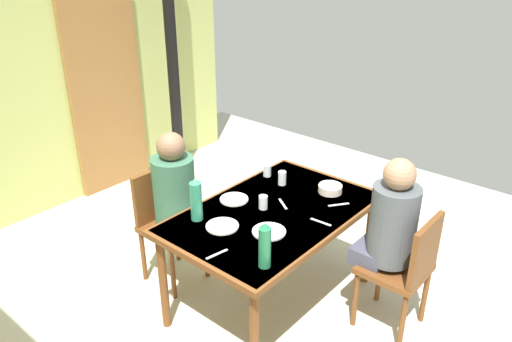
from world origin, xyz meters
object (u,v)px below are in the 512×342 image
(chair_near_diner, at_px, (406,267))
(person_far_diner, at_px, (176,191))
(serving_bowl_center, at_px, (330,189))
(water_bottle_green_near, at_px, (265,246))
(chair_far_diner, at_px, (166,219))
(water_bottle_green_far, at_px, (196,200))
(dining_table, at_px, (273,220))
(person_near_diner, at_px, (391,222))

(chair_near_diner, distance_m, person_far_diner, 1.64)
(person_far_diner, bearing_deg, serving_bowl_center, 131.89)
(chair_near_diner, relative_size, water_bottle_green_near, 3.10)
(chair_far_diner, bearing_deg, serving_bowl_center, 127.57)
(water_bottle_green_near, distance_m, water_bottle_green_far, 0.67)
(person_far_diner, bearing_deg, dining_table, 110.80)
(water_bottle_green_near, bearing_deg, dining_table, 34.19)
(person_far_diner, bearing_deg, person_near_diner, 113.98)
(chair_near_diner, xyz_separation_m, serving_bowl_center, (0.13, 0.68, 0.29))
(chair_near_diner, distance_m, person_near_diner, 0.31)
(dining_table, xyz_separation_m, chair_near_diner, (0.35, -0.82, -0.19))
(chair_near_diner, height_order, serving_bowl_center, chair_near_diner)
(dining_table, height_order, chair_near_diner, chair_near_diner)
(person_near_diner, relative_size, serving_bowl_center, 4.53)
(dining_table, xyz_separation_m, chair_far_diner, (-0.26, 0.82, -0.19))
(person_near_diner, height_order, water_bottle_green_near, person_near_diner)
(water_bottle_green_near, bearing_deg, person_near_diner, -21.37)
(person_near_diner, bearing_deg, chair_near_diner, -90.00)
(person_near_diner, bearing_deg, water_bottle_green_far, 127.01)
(chair_near_diner, distance_m, water_bottle_green_near, 1.05)
(chair_far_diner, xyz_separation_m, person_far_diner, (-0.00, -0.14, 0.28))
(chair_far_diner, bearing_deg, person_far_diner, 90.00)
(person_far_diner, height_order, water_bottle_green_near, person_far_diner)
(chair_far_diner, relative_size, serving_bowl_center, 5.12)
(person_far_diner, height_order, water_bottle_green_far, person_far_diner)
(dining_table, height_order, person_far_diner, person_far_diner)
(water_bottle_green_near, distance_m, serving_bowl_center, 1.01)
(water_bottle_green_near, xyz_separation_m, serving_bowl_center, (0.99, 0.21, -0.10))
(water_bottle_green_near, xyz_separation_m, water_bottle_green_far, (0.11, 0.66, 0.01))
(person_far_diner, xyz_separation_m, water_bottle_green_far, (-0.14, -0.37, 0.12))
(chair_far_diner, height_order, person_near_diner, person_near_diner)
(chair_far_diner, relative_size, water_bottle_green_near, 3.10)
(person_far_diner, relative_size, water_bottle_green_near, 2.74)
(chair_far_diner, distance_m, water_bottle_green_far, 0.66)
(water_bottle_green_near, bearing_deg, serving_bowl_center, 11.77)
(chair_near_diner, xyz_separation_m, person_near_diner, (-0.00, 0.14, 0.28))
(chair_far_diner, distance_m, serving_bowl_center, 1.24)
(person_far_diner, relative_size, serving_bowl_center, 4.53)
(person_near_diner, xyz_separation_m, serving_bowl_center, (0.13, 0.54, 0.00))
(serving_bowl_center, bearing_deg, chair_far_diner, 127.57)
(dining_table, distance_m, chair_far_diner, 0.88)
(chair_near_diner, height_order, water_bottle_green_far, water_bottle_green_far)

